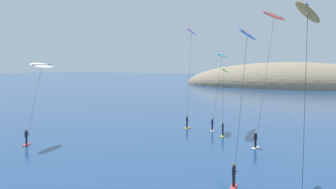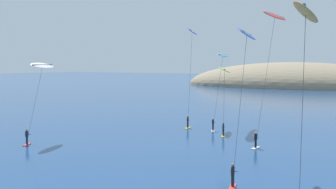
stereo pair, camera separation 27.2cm
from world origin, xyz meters
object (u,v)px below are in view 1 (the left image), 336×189
(kitesurfer_lime, at_px, (224,75))
(kitesurfer_purple, at_px, (191,38))
(kitesurfer_red, at_px, (273,23))
(kitesurfer_white, at_px, (41,71))
(kitesurfer_cyan, at_px, (221,61))
(kitesurfer_orange, at_px, (307,25))
(kitesurfer_blue, at_px, (246,43))

(kitesurfer_lime, xyz_separation_m, kitesurfer_purple, (-6.76, 3.45, 4.93))
(kitesurfer_red, bearing_deg, kitesurfer_lime, 155.98)
(kitesurfer_white, height_order, kitesurfer_red, kitesurfer_red)
(kitesurfer_cyan, xyz_separation_m, kitesurfer_purple, (-4.16, -1.16, 3.16))
(kitesurfer_orange, relative_size, kitesurfer_purple, 0.87)
(kitesurfer_lime, relative_size, kitesurfer_blue, 0.72)
(kitesurfer_white, relative_size, kitesurfer_blue, 0.76)
(kitesurfer_cyan, height_order, kitesurfer_blue, kitesurfer_blue)
(kitesurfer_orange, height_order, kitesurfer_lime, kitesurfer_orange)
(kitesurfer_red, xyz_separation_m, kitesurfer_purple, (-14.17, 6.76, -0.88))
(kitesurfer_orange, bearing_deg, kitesurfer_white, 163.93)
(kitesurfer_white, bearing_deg, kitesurfer_lime, 47.47)
(kitesurfer_red, height_order, kitesurfer_purple, kitesurfer_red)
(kitesurfer_cyan, bearing_deg, kitesurfer_orange, -57.13)
(kitesurfer_white, distance_m, kitesurfer_orange, 33.20)
(kitesurfer_cyan, distance_m, kitesurfer_blue, 24.35)
(kitesurfer_orange, height_order, kitesurfer_purple, kitesurfer_purple)
(kitesurfer_purple, xyz_separation_m, kitesurfer_blue, (16.45, -19.82, -1.92))
(kitesurfer_cyan, height_order, kitesurfer_lime, kitesurfer_cyan)
(kitesurfer_red, xyz_separation_m, kitesurfer_blue, (2.28, -13.06, -2.80))
(kitesurfer_white, relative_size, kitesurfer_purple, 0.64)
(kitesurfer_white, distance_m, kitesurfer_lime, 22.13)
(kitesurfer_white, bearing_deg, kitesurfer_blue, -0.14)
(kitesurfer_white, xyz_separation_m, kitesurfer_blue, (24.64, -0.06, 2.47))
(kitesurfer_orange, distance_m, kitesurfer_red, 24.20)
(kitesurfer_red, bearing_deg, kitesurfer_blue, -80.10)
(kitesurfer_lime, xyz_separation_m, kitesurfer_blue, (9.69, -16.36, 3.01))
(kitesurfer_purple, bearing_deg, kitesurfer_lime, -27.06)
(kitesurfer_cyan, bearing_deg, kitesurfer_lime, -60.59)
(kitesurfer_white, distance_m, kitesurfer_cyan, 24.32)
(kitesurfer_lime, bearing_deg, kitesurfer_white, -132.53)
(kitesurfer_cyan, relative_size, kitesurfer_lime, 1.22)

